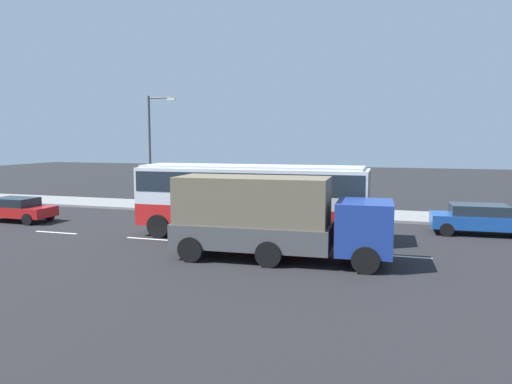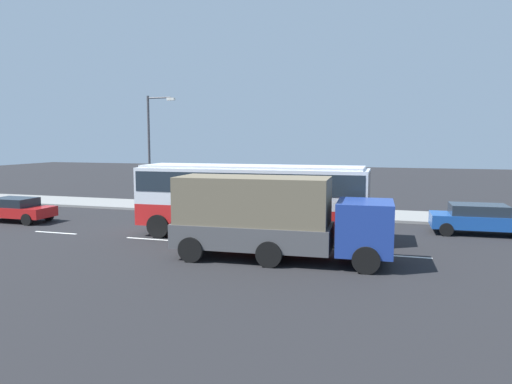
% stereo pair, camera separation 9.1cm
% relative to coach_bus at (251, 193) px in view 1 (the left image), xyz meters
% --- Properties ---
extents(ground_plane, '(120.00, 120.00, 0.00)m').
position_rel_coach_bus_xyz_m(ground_plane, '(-1.21, -0.05, -2.10)').
color(ground_plane, black).
extents(sidewalk_curb, '(80.00, 4.00, 0.15)m').
position_rel_coach_bus_xyz_m(sidewalk_curb, '(-1.21, 8.00, -2.02)').
color(sidewalk_curb, gray).
rests_on(sidewalk_curb, ground_plane).
extents(lane_centreline, '(24.35, 0.16, 0.01)m').
position_rel_coach_bus_xyz_m(lane_centreline, '(-4.37, -1.75, -2.09)').
color(lane_centreline, white).
rests_on(lane_centreline, ground_plane).
extents(coach_bus, '(10.77, 2.99, 3.38)m').
position_rel_coach_bus_xyz_m(coach_bus, '(0.00, 0.00, 0.00)').
color(coach_bus, red).
rests_on(coach_bus, ground_plane).
extents(cargo_truck, '(8.30, 2.86, 3.17)m').
position_rel_coach_bus_xyz_m(cargo_truck, '(2.09, -3.72, -0.41)').
color(cargo_truck, navy).
rests_on(cargo_truck, ground_plane).
extents(car_red_compact, '(4.03, 1.85, 1.34)m').
position_rel_coach_bus_xyz_m(car_red_compact, '(-13.81, 0.29, -1.37)').
color(car_red_compact, '#B21919').
rests_on(car_red_compact, ground_plane).
extents(car_blue_saloon, '(4.73, 2.12, 1.46)m').
position_rel_coach_bus_xyz_m(car_blue_saloon, '(10.41, 3.91, -1.31)').
color(car_blue_saloon, '#194799').
rests_on(car_blue_saloon, ground_plane).
extents(pedestrian_near_curb, '(0.32, 0.32, 1.79)m').
position_rel_coach_bus_xyz_m(pedestrian_near_curb, '(-6.59, 7.95, -0.91)').
color(pedestrian_near_curb, brown).
rests_on(pedestrian_near_curb, sidewalk_curb).
extents(street_lamp, '(1.97, 0.24, 7.23)m').
position_rel_coach_bus_xyz_m(street_lamp, '(-8.91, 6.80, 2.22)').
color(street_lamp, '#47474C').
rests_on(street_lamp, sidewalk_curb).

